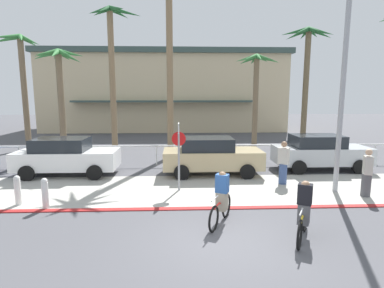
{
  "coord_description": "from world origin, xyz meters",
  "views": [
    {
      "loc": [
        -1.12,
        -7.16,
        3.58
      ],
      "look_at": [
        -0.58,
        6.0,
        1.48
      ],
      "focal_mm": 28.9,
      "sensor_mm": 36.0,
      "label": 1
    }
  ],
  "objects_px": {
    "palm_tree_4": "(169,25)",
    "palm_tree_6": "(307,58)",
    "cyclist_red_1": "(221,199)",
    "pedestrian_1": "(367,175)",
    "car_silver_3": "(320,152)",
    "stop_sign_bike_lane": "(179,147)",
    "car_tan_2": "(211,156)",
    "palm_tree_3": "(112,48)",
    "car_white_1": "(66,156)",
    "bollard_3": "(45,193)",
    "bollard_2": "(18,190)",
    "palm_tree_1": "(21,67)",
    "pedestrian_0": "(283,164)",
    "streetlight_curb": "(347,75)",
    "palm_tree_2": "(59,73)",
    "cyclist_yellow_0": "(304,211)",
    "palm_tree_5": "(256,76)"
  },
  "relations": [
    {
      "from": "palm_tree_2",
      "to": "palm_tree_4",
      "type": "bearing_deg",
      "value": -5.17
    },
    {
      "from": "car_silver_3",
      "to": "pedestrian_1",
      "type": "bearing_deg",
      "value": -92.15
    },
    {
      "from": "car_silver_3",
      "to": "pedestrian_1",
      "type": "distance_m",
      "value": 4.02
    },
    {
      "from": "car_white_1",
      "to": "cyclist_yellow_0",
      "type": "xyz_separation_m",
      "value": [
        8.18,
        -6.5,
        -0.18
      ]
    },
    {
      "from": "stop_sign_bike_lane",
      "to": "palm_tree_1",
      "type": "distance_m",
      "value": 14.3
    },
    {
      "from": "stop_sign_bike_lane",
      "to": "palm_tree_4",
      "type": "distance_m",
      "value": 8.56
    },
    {
      "from": "palm_tree_5",
      "to": "pedestrian_1",
      "type": "height_order",
      "value": "palm_tree_5"
    },
    {
      "from": "stop_sign_bike_lane",
      "to": "car_white_1",
      "type": "bearing_deg",
      "value": 153.71
    },
    {
      "from": "bollard_3",
      "to": "car_tan_2",
      "type": "relative_size",
      "value": 0.23
    },
    {
      "from": "stop_sign_bike_lane",
      "to": "car_tan_2",
      "type": "distance_m",
      "value": 2.89
    },
    {
      "from": "palm_tree_3",
      "to": "car_tan_2",
      "type": "xyz_separation_m",
      "value": [
        5.43,
        -5.73,
        -5.47
      ]
    },
    {
      "from": "streetlight_curb",
      "to": "palm_tree_4",
      "type": "height_order",
      "value": "palm_tree_4"
    },
    {
      "from": "bollard_3",
      "to": "car_silver_3",
      "type": "relative_size",
      "value": 0.23
    },
    {
      "from": "car_tan_2",
      "to": "cyclist_red_1",
      "type": "height_order",
      "value": "car_tan_2"
    },
    {
      "from": "palm_tree_5",
      "to": "car_silver_3",
      "type": "height_order",
      "value": "palm_tree_5"
    },
    {
      "from": "palm_tree_4",
      "to": "palm_tree_1",
      "type": "bearing_deg",
      "value": 162.44
    },
    {
      "from": "palm_tree_5",
      "to": "cyclist_red_1",
      "type": "distance_m",
      "value": 13.61
    },
    {
      "from": "bollard_2",
      "to": "cyclist_red_1",
      "type": "bearing_deg",
      "value": -14.28
    },
    {
      "from": "cyclist_red_1",
      "to": "pedestrian_1",
      "type": "bearing_deg",
      "value": 20.34
    },
    {
      "from": "palm_tree_2",
      "to": "pedestrian_0",
      "type": "bearing_deg",
      "value": -29.72
    },
    {
      "from": "bollard_2",
      "to": "palm_tree_4",
      "type": "height_order",
      "value": "palm_tree_4"
    },
    {
      "from": "palm_tree_1",
      "to": "pedestrian_0",
      "type": "bearing_deg",
      "value": -31.46
    },
    {
      "from": "stop_sign_bike_lane",
      "to": "palm_tree_6",
      "type": "relative_size",
      "value": 0.33
    },
    {
      "from": "palm_tree_3",
      "to": "palm_tree_4",
      "type": "bearing_deg",
      "value": -26.1
    },
    {
      "from": "stop_sign_bike_lane",
      "to": "cyclist_red_1",
      "type": "xyz_separation_m",
      "value": [
        1.2,
        -2.98,
        -0.98
      ]
    },
    {
      "from": "car_white_1",
      "to": "palm_tree_1",
      "type": "bearing_deg",
      "value": 126.09
    },
    {
      "from": "bollard_2",
      "to": "palm_tree_5",
      "type": "height_order",
      "value": "palm_tree_5"
    },
    {
      "from": "streetlight_curb",
      "to": "palm_tree_2",
      "type": "xyz_separation_m",
      "value": [
        -12.64,
        7.56,
        0.52
      ]
    },
    {
      "from": "bollard_2",
      "to": "palm_tree_3",
      "type": "distance_m",
      "value": 11.16
    },
    {
      "from": "palm_tree_4",
      "to": "bollard_2",
      "type": "bearing_deg",
      "value": -121.66
    },
    {
      "from": "cyclist_yellow_0",
      "to": "pedestrian_0",
      "type": "bearing_deg",
      "value": 77.29
    },
    {
      "from": "palm_tree_1",
      "to": "palm_tree_3",
      "type": "bearing_deg",
      "value": -12.3
    },
    {
      "from": "palm_tree_3",
      "to": "cyclist_red_1",
      "type": "relative_size",
      "value": 5.3
    },
    {
      "from": "palm_tree_2",
      "to": "cyclist_red_1",
      "type": "bearing_deg",
      "value": -51.2
    },
    {
      "from": "palm_tree_2",
      "to": "cyclist_yellow_0",
      "type": "distance_m",
      "value": 15.36
    },
    {
      "from": "cyclist_yellow_0",
      "to": "cyclist_red_1",
      "type": "distance_m",
      "value": 2.2
    },
    {
      "from": "palm_tree_3",
      "to": "car_white_1",
      "type": "bearing_deg",
      "value": -100.8
    },
    {
      "from": "palm_tree_3",
      "to": "pedestrian_0",
      "type": "relative_size",
      "value": 5.0
    },
    {
      "from": "palm_tree_5",
      "to": "palm_tree_3",
      "type": "bearing_deg",
      "value": -171.88
    },
    {
      "from": "palm_tree_4",
      "to": "palm_tree_6",
      "type": "bearing_deg",
      "value": 14.47
    },
    {
      "from": "bollard_3",
      "to": "palm_tree_6",
      "type": "xyz_separation_m",
      "value": [
        12.4,
        10.32,
        5.4
      ]
    },
    {
      "from": "stop_sign_bike_lane",
      "to": "bollard_2",
      "type": "bearing_deg",
      "value": -165.74
    },
    {
      "from": "car_tan_2",
      "to": "palm_tree_3",
      "type": "bearing_deg",
      "value": 133.45
    },
    {
      "from": "streetlight_curb",
      "to": "pedestrian_1",
      "type": "height_order",
      "value": "streetlight_curb"
    },
    {
      "from": "bollard_2",
      "to": "palm_tree_3",
      "type": "bearing_deg",
      "value": 82.17
    },
    {
      "from": "stop_sign_bike_lane",
      "to": "cyclist_red_1",
      "type": "bearing_deg",
      "value": -68.16
    },
    {
      "from": "pedestrian_1",
      "to": "car_silver_3",
      "type": "bearing_deg",
      "value": 87.85
    },
    {
      "from": "bollard_2",
      "to": "bollard_3",
      "type": "xyz_separation_m",
      "value": [
        1.03,
        -0.36,
        0.0
      ]
    },
    {
      "from": "car_silver_3",
      "to": "palm_tree_3",
      "type": "bearing_deg",
      "value": 154.87
    },
    {
      "from": "streetlight_curb",
      "to": "car_tan_2",
      "type": "relative_size",
      "value": 1.7
    }
  ]
}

